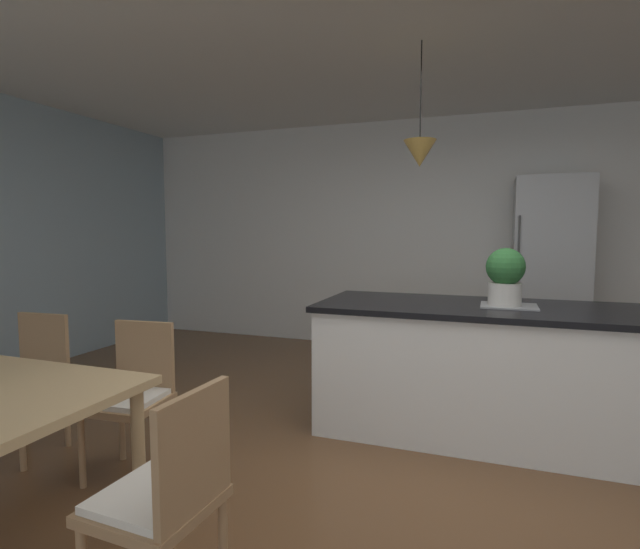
# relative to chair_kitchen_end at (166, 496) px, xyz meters

# --- Properties ---
(ground_plane) EXTENTS (10.00, 8.40, 0.04)m
(ground_plane) POSITION_rel_chair_kitchen_end_xyz_m (0.69, 1.19, -0.49)
(ground_plane) COLOR brown
(wall_back_kitchen) EXTENTS (10.00, 0.12, 2.70)m
(wall_back_kitchen) POSITION_rel_chair_kitchen_end_xyz_m (0.69, 4.45, 0.88)
(wall_back_kitchen) COLOR white
(wall_back_kitchen) RESTS_ON ground_plane
(chair_kitchen_end) EXTENTS (0.42, 0.42, 0.87)m
(chair_kitchen_end) POSITION_rel_chair_kitchen_end_xyz_m (0.00, 0.00, 0.00)
(chair_kitchen_end) COLOR #A87F56
(chair_kitchen_end) RESTS_ON ground_plane
(chair_far_right) EXTENTS (0.44, 0.44, 0.87)m
(chair_far_right) POSITION_rel_chair_kitchen_end_xyz_m (-0.87, 0.84, 0.00)
(chair_far_right) COLOR #A87F56
(chair_far_right) RESTS_ON ground_plane
(chair_far_left) EXTENTS (0.43, 0.43, 0.87)m
(chair_far_left) POSITION_rel_chair_kitchen_end_xyz_m (-1.69, 0.84, 0.00)
(chair_far_left) COLOR #A87F56
(chair_far_left) RESTS_ON ground_plane
(kitchen_island) EXTENTS (2.19, 0.95, 0.91)m
(kitchen_island) POSITION_rel_chair_kitchen_end_xyz_m (0.99, 2.10, -0.01)
(kitchen_island) COLOR white
(kitchen_island) RESTS_ON ground_plane
(refrigerator) EXTENTS (0.71, 0.67, 1.94)m
(refrigerator) POSITION_rel_chair_kitchen_end_xyz_m (1.60, 4.05, 0.50)
(refrigerator) COLOR #B2B5B7
(refrigerator) RESTS_ON ground_plane
(pendant_over_island_main) EXTENTS (0.23, 0.23, 0.85)m
(pendant_over_island_main) POSITION_rel_chair_kitchen_end_xyz_m (0.56, 2.10, 1.47)
(pendant_over_island_main) COLOR black
(potted_plant_on_island) EXTENTS (0.25, 0.25, 0.39)m
(potted_plant_on_island) POSITION_rel_chair_kitchen_end_xyz_m (1.14, 2.10, 0.63)
(potted_plant_on_island) COLOR beige
(potted_plant_on_island) RESTS_ON kitchen_island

